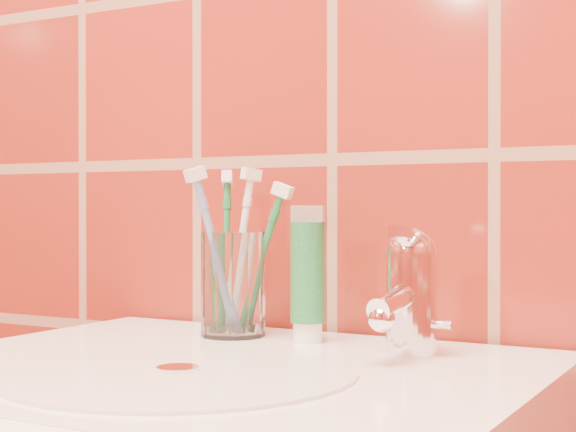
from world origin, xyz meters
The scene contains 7 objects.
glass_tumbler centered at (-0.08, 1.11, 0.91)m, with size 0.07×0.07×0.11m, color white.
toothpaste_tube centered at (0.01, 1.11, 0.92)m, with size 0.04×0.04×0.14m.
faucet centered at (0.14, 1.09, 0.91)m, with size 0.05×0.11×0.12m.
toothbrush_0 centered at (-0.08, 1.09, 0.94)m, with size 0.05×0.07×0.19m, color #6E8BC5, non-canonical shape.
toothbrush_1 centered at (-0.08, 1.13, 0.94)m, with size 0.04×0.05×0.19m, color white, non-canonical shape.
toothbrush_2 centered at (-0.09, 1.12, 0.94)m, with size 0.04×0.05×0.19m, color #1B6831, non-canonical shape.
toothbrush_3 centered at (-0.05, 1.12, 0.93)m, with size 0.08×0.03×0.17m, color #1E733D, non-canonical shape.
Camera 1 is at (0.43, 0.32, 0.99)m, focal length 55.00 mm.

